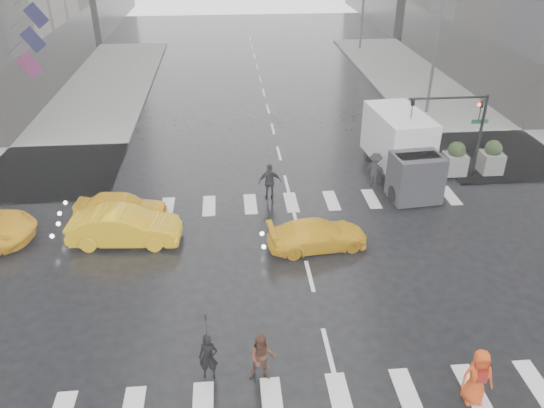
{
  "coord_description": "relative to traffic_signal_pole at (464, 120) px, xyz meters",
  "views": [
    {
      "loc": [
        -2.95,
        -16.53,
        12.48
      ],
      "look_at": [
        -1.3,
        2.0,
        2.17
      ],
      "focal_mm": 35.0,
      "sensor_mm": 36.0,
      "label": 1
    }
  ],
  "objects": [
    {
      "name": "pedestrian_black",
      "position": [
        -12.82,
        -12.77,
        -1.58
      ],
      "size": [
        1.08,
        1.09,
        2.43
      ],
      "rotation": [
        0.0,
        0.0,
        -0.13
      ],
      "color": "black",
      "rests_on": "ground"
    },
    {
      "name": "pedestrian_brown",
      "position": [
        -11.22,
        -12.98,
        -2.37
      ],
      "size": [
        0.88,
        0.72,
        1.69
      ],
      "primitive_type": "imported",
      "rotation": [
        0.0,
        0.0,
        -0.11
      ],
      "color": "#4D2A1B",
      "rests_on": "ground"
    },
    {
      "name": "box_truck",
      "position": [
        -3.04,
        0.01,
        -1.41
      ],
      "size": [
        2.39,
        6.38,
        3.39
      ],
      "rotation": [
        0.0,
        0.0,
        0.1
      ],
      "color": "silver",
      "rests_on": "ground"
    },
    {
      "name": "taxi_mid",
      "position": [
        -16.48,
        -4.92,
        -2.45
      ],
      "size": [
        4.77,
        1.96,
        1.54
      ],
      "primitive_type": "imported",
      "rotation": [
        0.0,
        0.0,
        1.5
      ],
      "color": "yellow",
      "rests_on": "ground"
    },
    {
      "name": "taxi_front",
      "position": [
        -16.93,
        -3.1,
        -2.52
      ],
      "size": [
        4.27,
        2.11,
        1.4
      ],
      "primitive_type": "imported",
      "rotation": [
        0.0,
        0.0,
        1.46
      ],
      "color": "yellow",
      "rests_on": "ground"
    },
    {
      "name": "taxi_rear",
      "position": [
        -8.38,
        -6.01,
        -2.61
      ],
      "size": [
        3.89,
        2.13,
        1.22
      ],
      "primitive_type": "imported",
      "rotation": [
        0.0,
        0.0,
        1.69
      ],
      "color": "yellow",
      "rests_on": "ground"
    },
    {
      "name": "planter_mid",
      "position": [
        -0.01,
        0.19,
        -2.23
      ],
      "size": [
        1.1,
        1.1,
        1.8
      ],
      "color": "gray",
      "rests_on": "ground"
    },
    {
      "name": "ground",
      "position": [
        -9.01,
        -8.01,
        -3.22
      ],
      "size": [
        120.0,
        120.0,
        0.0
      ],
      "primitive_type": "plane",
      "color": "black",
      "rests_on": "ground"
    },
    {
      "name": "pedestrian_far_b",
      "position": [
        -4.53,
        -0.58,
        -2.32
      ],
      "size": [
        1.31,
        1.23,
        1.8
      ],
      "primitive_type": "imported",
      "rotation": [
        0.0,
        0.0,
        2.47
      ],
      "color": "black",
      "rests_on": "ground"
    },
    {
      "name": "flag_cluster",
      "position": [
        -24.09,
        10.49,
        2.42
      ],
      "size": [
        2.87,
        3.06,
        4.69
      ],
      "color": "#59595B",
      "rests_on": "ground"
    },
    {
      "name": "street_lamp_near",
      "position": [
        1.86,
        9.99,
        1.73
      ],
      "size": [
        2.15,
        0.22,
        9.0
      ],
      "color": "#59595B",
      "rests_on": "ground"
    },
    {
      "name": "planter_west",
      "position": [
        -2.01,
        0.19,
        -2.23
      ],
      "size": [
        1.1,
        1.1,
        1.8
      ],
      "color": "gray",
      "rests_on": "ground"
    },
    {
      "name": "traffic_signal_pole",
      "position": [
        0.0,
        0.0,
        0.0
      ],
      "size": [
        4.45,
        0.42,
        4.5
      ],
      "color": "black",
      "rests_on": "ground"
    },
    {
      "name": "pedestrian_far_a",
      "position": [
        -10.01,
        -1.56,
        -2.28
      ],
      "size": [
        1.11,
        0.68,
        1.88
      ],
      "primitive_type": "imported",
      "rotation": [
        0.0,
        0.0,
        3.15
      ],
      "color": "black",
      "rests_on": "ground"
    },
    {
      "name": "pedestrian_orange",
      "position": [
        -5.2,
        -14.35,
        -2.28
      ],
      "size": [
        0.96,
        0.67,
        1.86
      ],
      "rotation": [
        0.0,
        0.0,
        -0.1
      ],
      "color": "#D6430F",
      "rests_on": "ground"
    },
    {
      "name": "road_markings",
      "position": [
        -9.01,
        -8.01,
        -3.21
      ],
      "size": [
        18.0,
        48.0,
        0.01
      ],
      "primitive_type": null,
      "color": "silver",
      "rests_on": "ground"
    },
    {
      "name": "planter_east",
      "position": [
        1.99,
        0.19,
        -2.23
      ],
      "size": [
        1.1,
        1.1,
        1.8
      ],
      "color": "gray",
      "rests_on": "ground"
    }
  ]
}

